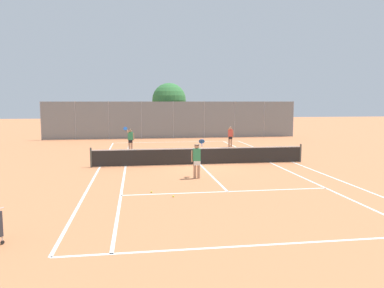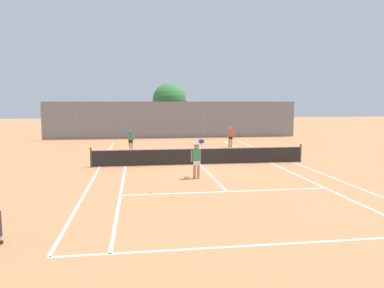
{
  "view_description": "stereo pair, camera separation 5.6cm",
  "coord_description": "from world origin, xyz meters",
  "views": [
    {
      "loc": [
        -3.5,
        -20.44,
        3.53
      ],
      "look_at": [
        -0.24,
        1.5,
        1.0
      ],
      "focal_mm": 35.0,
      "sensor_mm": 36.0,
      "label": 1
    },
    {
      "loc": [
        -3.45,
        -20.44,
        3.53
      ],
      "look_at": [
        -0.24,
        1.5,
        1.0
      ],
      "focal_mm": 35.0,
      "sensor_mm": 36.0,
      "label": 2
    }
  ],
  "objects": [
    {
      "name": "back_fence",
      "position": [
        -0.0,
        15.32,
        1.77
      ],
      "size": [
        24.32,
        0.08,
        3.54
      ],
      "color": "gray",
      "rests_on": "ground"
    },
    {
      "name": "player_far_right",
      "position": [
        3.69,
        7.68,
        0.91
      ],
      "size": [
        0.45,
        0.48,
        1.6
      ],
      "color": "tan",
      "rests_on": "ground"
    },
    {
      "name": "ground_plane",
      "position": [
        0.0,
        0.0,
        0.0
      ],
      "size": [
        120.0,
        120.0,
        0.0
      ],
      "primitive_type": "plane",
      "color": "#CC7A4C"
    },
    {
      "name": "loose_tennis_ball_4",
      "position": [
        1.79,
        5.09,
        0.03
      ],
      "size": [
        0.07,
        0.07,
        0.07
      ],
      "primitive_type": "sphere",
      "color": "#D1DB33",
      "rests_on": "ground"
    },
    {
      "name": "loose_tennis_ball_3",
      "position": [
        -2.19,
        -6.94,
        0.03
      ],
      "size": [
        0.07,
        0.07,
        0.07
      ],
      "primitive_type": "sphere",
      "color": "#D1DB33",
      "rests_on": "ground"
    },
    {
      "name": "tree_behind_left",
      "position": [
        -0.12,
        18.24,
        3.61
      ],
      "size": [
        3.47,
        3.47,
        5.41
      ],
      "color": "brown",
      "rests_on": "ground"
    },
    {
      "name": "player_far_left",
      "position": [
        -3.94,
        6.24,
        0.93
      ],
      "size": [
        0.74,
        0.72,
        1.77
      ],
      "color": "tan",
      "rests_on": "ground"
    },
    {
      "name": "tennis_net",
      "position": [
        0.0,
        0.0,
        0.51
      ],
      "size": [
        12.0,
        0.1,
        1.07
      ],
      "color": "#474C47",
      "rests_on": "ground"
    },
    {
      "name": "loose_tennis_ball_1",
      "position": [
        -2.97,
        -6.13,
        0.03
      ],
      "size": [
        0.07,
        0.07,
        0.07
      ],
      "primitive_type": "sphere",
      "color": "#D1DB33",
      "rests_on": "ground"
    },
    {
      "name": "loose_tennis_ball_2",
      "position": [
        0.86,
        1.87,
        0.03
      ],
      "size": [
        0.07,
        0.07,
        0.07
      ],
      "primitive_type": "sphere",
      "color": "#D1DB33",
      "rests_on": "ground"
    },
    {
      "name": "player_near_side",
      "position": [
        -0.79,
        -3.69,
        0.93
      ],
      "size": [
        0.72,
        0.72,
        1.77
      ],
      "color": "tan",
      "rests_on": "ground"
    },
    {
      "name": "loose_tennis_ball_0",
      "position": [
        2.21,
        4.57,
        0.03
      ],
      "size": [
        0.07,
        0.07,
        0.07
      ],
      "primitive_type": "sphere",
      "color": "#D1DB33",
      "rests_on": "ground"
    },
    {
      "name": "court_line_markings",
      "position": [
        0.0,
        0.0,
        0.0
      ],
      "size": [
        11.1,
        23.9,
        0.01
      ],
      "color": "white",
      "rests_on": "ground"
    }
  ]
}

